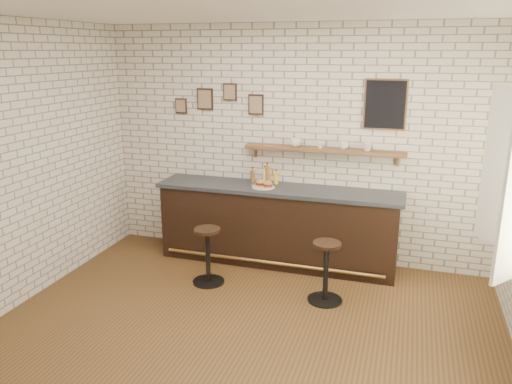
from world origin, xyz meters
TOP-DOWN VIEW (x-y plane):
  - ground at (0.00, 0.00)m, footprint 5.00×5.00m
  - bar_counter at (-0.12, 1.70)m, footprint 3.10×0.65m
  - sandwich_plate at (-0.30, 1.64)m, footprint 0.28×0.28m
  - ciabatta_sandwich at (-0.28, 1.64)m, footprint 0.25×0.18m
  - potato_chips at (-0.31, 1.64)m, footprint 0.26×0.19m
  - bitters_bottle_brown at (-0.51, 1.85)m, footprint 0.06×0.06m
  - bitters_bottle_white at (-0.34, 1.85)m, footprint 0.06×0.06m
  - bitters_bottle_amber at (-0.31, 1.85)m, footprint 0.07×0.07m
  - condiment_bottle_yellow at (-0.19, 1.85)m, footprint 0.06×0.06m
  - bar_stool_left at (-0.75, 0.87)m, footprint 0.38×0.38m
  - bar_stool_right at (0.66, 0.84)m, footprint 0.38×0.38m
  - wall_shelf at (0.40, 1.90)m, footprint 2.00×0.18m
  - shelf_cup_a at (0.04, 1.90)m, footprint 0.18×0.18m
  - shelf_cup_b at (0.36, 1.90)m, footprint 0.12×0.12m
  - shelf_cup_c at (0.65, 1.90)m, footprint 0.16×0.16m
  - shelf_cup_d at (0.93, 1.90)m, footprint 0.11×0.11m
  - back_wall_decor at (0.23, 1.98)m, footprint 2.96×0.02m

SIDE VIEW (x-z plane):
  - ground at x=0.00m, z-range 0.00..0.00m
  - bar_stool_left at x=-0.75m, z-range 0.02..0.70m
  - bar_stool_right at x=0.66m, z-range 0.02..0.71m
  - bar_counter at x=-0.12m, z-range 0.00..1.01m
  - sandwich_plate at x=-0.30m, z-range 1.01..1.02m
  - potato_chips at x=-0.31m, z-range 1.02..1.02m
  - ciabatta_sandwich at x=-0.28m, z-range 1.02..1.10m
  - condiment_bottle_yellow at x=-0.19m, z-range 0.99..1.18m
  - bitters_bottle_brown at x=-0.51m, z-range 0.99..1.19m
  - bitters_bottle_white at x=-0.34m, z-range 0.99..1.21m
  - bitters_bottle_amber at x=-0.31m, z-range 0.98..1.26m
  - wall_shelf at x=0.40m, z-range 1.39..1.57m
  - shelf_cup_b at x=0.36m, z-range 1.50..1.58m
  - shelf_cup_c at x=0.65m, z-range 1.50..1.59m
  - shelf_cup_d at x=0.93m, z-range 1.50..1.60m
  - shelf_cup_a at x=0.04m, z-range 1.50..1.60m
  - back_wall_decor at x=0.23m, z-range 1.77..2.33m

